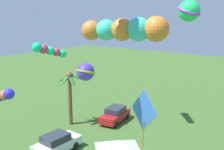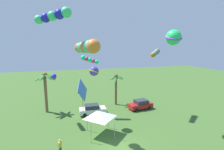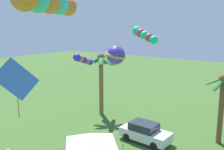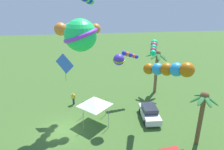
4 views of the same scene
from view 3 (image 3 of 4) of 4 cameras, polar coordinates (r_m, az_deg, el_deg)
name	(u,v)px [view 3 (image 3 of 4)]	position (r m, az deg, el deg)	size (l,w,h in m)	color
palm_tree_0	(101,70)	(24.69, -2.56, 1.20)	(3.10, 3.03, 6.24)	brown
palm_tree_1	(223,94)	(20.23, 23.96, -4.07)	(2.70, 2.40, 5.40)	brown
parked_car_1	(145,132)	(19.94, 7.54, -12.84)	(3.98, 1.89, 1.51)	silver
festival_tent	(91,139)	(14.71, -4.74, -14.42)	(2.86, 2.86, 2.85)	#9E9EA3
kite_diamond_0	(16,80)	(13.27, -21.02, -1.10)	(1.08, 1.99, 3.11)	#3D70DD
kite_tube_1	(144,35)	(18.46, 7.28, 9.15)	(2.42, 1.35, 1.24)	#0FEC84
kite_ball_5	(116,55)	(15.51, 0.87, 4.59)	(1.30, 1.32, 1.17)	#4833BD
kite_tube_6	(46,2)	(13.40, -14.88, 15.83)	(1.98, 4.59, 1.30)	orange
kite_tube_7	(83,59)	(20.30, -6.68, 3.54)	(0.66, 2.21, 1.12)	#2C2AEA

